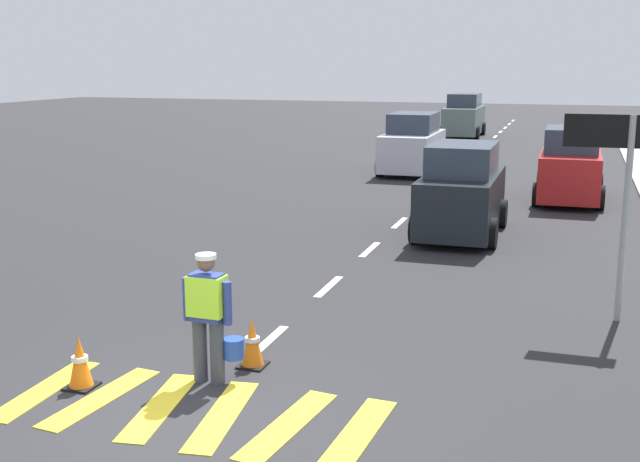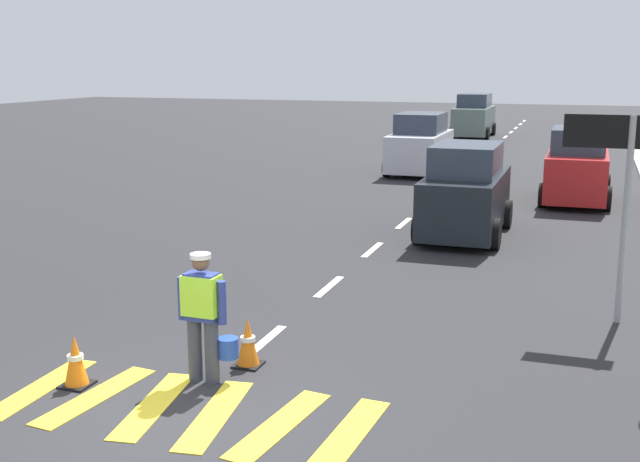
# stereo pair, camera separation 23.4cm
# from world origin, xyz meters

# --- Properties ---
(ground_plane) EXTENTS (96.00, 96.00, 0.00)m
(ground_plane) POSITION_xyz_m (0.00, 21.00, 0.00)
(ground_plane) COLOR #28282B
(crosswalk_stripes) EXTENTS (4.43, 1.93, 0.01)m
(crosswalk_stripes) POSITION_xyz_m (0.00, 0.26, 0.01)
(crosswalk_stripes) COLOR yellow
(crosswalk_stripes) RESTS_ON ground
(lane_center_line) EXTENTS (0.14, 46.40, 0.01)m
(lane_center_line) POSITION_xyz_m (0.00, 25.20, 0.00)
(lane_center_line) COLOR silver
(lane_center_line) RESTS_ON ground
(road_worker) EXTENTS (0.77, 0.37, 1.67)m
(road_worker) POSITION_xyz_m (-0.14, 1.12, 0.93)
(road_worker) COLOR #383D4C
(road_worker) RESTS_ON ground
(lane_direction_sign) EXTENTS (1.16, 0.11, 3.20)m
(lane_direction_sign) POSITION_xyz_m (4.62, 5.29, 2.41)
(lane_direction_sign) COLOR gray
(lane_direction_sign) RESTS_ON ground
(traffic_cone_near) EXTENTS (0.36, 0.36, 0.67)m
(traffic_cone_near) POSITION_xyz_m (-1.61, 0.46, 0.33)
(traffic_cone_near) COLOR black
(traffic_cone_near) RESTS_ON ground
(traffic_cone_far) EXTENTS (0.36, 0.36, 0.67)m
(traffic_cone_far) POSITION_xyz_m (0.15, 1.77, 0.33)
(traffic_cone_far) COLOR black
(traffic_cone_far) RESTS_ON ground
(car_outgoing_ahead) EXTENTS (1.88, 3.88, 2.14)m
(car_outgoing_ahead) POSITION_xyz_m (1.64, 10.77, 0.99)
(car_outgoing_ahead) COLOR black
(car_outgoing_ahead) RESTS_ON ground
(car_oncoming_second) EXTENTS (2.00, 3.99, 2.15)m
(car_oncoming_second) POSITION_xyz_m (-1.49, 20.73, 1.00)
(car_oncoming_second) COLOR silver
(car_oncoming_second) RESTS_ON ground
(car_oncoming_third) EXTENTS (1.99, 4.37, 2.27)m
(car_oncoming_third) POSITION_xyz_m (-1.64, 35.27, 1.06)
(car_oncoming_third) COLOR slate
(car_oncoming_third) RESTS_ON ground
(car_parked_far) EXTENTS (1.90, 3.84, 2.13)m
(car_parked_far) POSITION_xyz_m (3.97, 16.28, 0.99)
(car_parked_far) COLOR red
(car_parked_far) RESTS_ON ground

